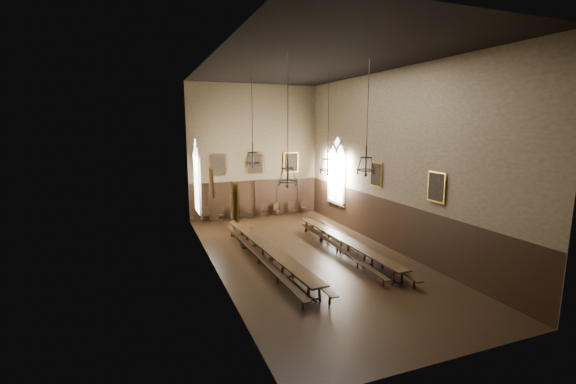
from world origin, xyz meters
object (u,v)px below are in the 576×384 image
chair_2 (237,216)px  chair_4 (265,214)px  chandelier_back_left (253,156)px  chandelier_front_left (288,172)px  bench_right_outer (358,246)px  bench_left_outer (258,258)px  bench_right_inner (337,249)px  chair_5 (277,212)px  chair_3 (249,215)px  table_right (344,246)px  chair_6 (292,211)px  chair_1 (221,217)px  chandelier_front_right (366,163)px  table_left (267,254)px  bench_left_inner (283,256)px  chandelier_back_right (328,164)px  chair_0 (207,217)px  chair_7 (304,210)px

chair_2 → chair_4: size_ratio=1.05×
chandelier_back_left → chandelier_front_left: (0.07, -4.72, -0.27)m
bench_right_outer → chair_4: bearing=103.8°
chair_2 → bench_left_outer: bearing=-113.4°
bench_right_inner → chair_5: (-0.05, 8.74, 0.02)m
chair_3 → chair_2: bearing=175.2°
table_right → chair_3: bearing=106.3°
chair_2 → chair_6: size_ratio=1.01×
chair_1 → chandelier_front_right: (4.21, -10.68, 4.46)m
table_left → bench_left_inner: bearing=-18.7°
table_right → chair_4: (-1.42, 8.62, -0.10)m
bench_right_inner → chandelier_back_right: chandelier_back_right is taller
bench_left_inner → chair_5: bearing=72.3°
table_right → chair_3: 8.98m
bench_right_inner → chandelier_back_right: (0.65, 2.47, 3.97)m
table_right → chair_0: chair_0 is taller
chair_6 → chair_7: bearing=5.6°
bench_right_inner → chandelier_front_left: chandelier_front_left is taller
chair_5 → chandelier_front_left: chandelier_front_left is taller
chair_1 → chair_3: size_ratio=1.00×
chair_5 → chandelier_front_left: bearing=-122.9°
bench_left_inner → chandelier_back_right: (3.52, 2.54, 3.94)m
bench_right_outer → chair_6: chair_6 is taller
chandelier_front_left → chair_3: bearing=82.9°
bench_right_outer → chair_6: size_ratio=11.32×
chair_5 → chair_7: bearing=-18.9°
chair_2 → chandelier_back_right: 8.16m
chandelier_front_right → bench_right_outer: bearing=63.5°
chair_0 → chair_5: bearing=8.5°
bench_left_outer → bench_left_inner: bench_left_outer is taller
chair_5 → chair_6: chair_5 is taller
bench_left_inner → chair_2: bearing=90.8°
table_right → chandelier_front_left: size_ratio=1.86×
chair_0 → bench_left_outer: bearing=-76.3°
bench_right_inner → chair_2: 9.12m
bench_left_inner → chair_3: 8.73m
chair_3 → chair_4: 1.10m
bench_left_outer → chair_3: chair_3 is taller
chair_1 → chair_0: bearing=-161.3°
bench_right_inner → chandelier_front_left: (-3.46, -2.22, 4.22)m
bench_right_outer → chair_1: (-5.16, 8.77, -0.03)m
table_left → chandelier_back_left: 4.94m
table_left → chair_1: bearing=92.9°
chandelier_front_left → chair_6: bearing=67.6°
bench_left_outer → chair_6: 9.98m
chair_2 → chair_5: (2.93, 0.13, 0.01)m
chair_0 → chair_1: size_ratio=1.21×
bench_right_inner → chandelier_front_right: (0.19, -2.04, 4.46)m
table_right → chair_4: bearing=99.4°
bench_left_outer → bench_right_outer: size_ratio=1.04×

